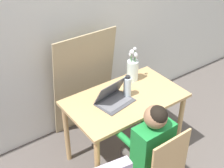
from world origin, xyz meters
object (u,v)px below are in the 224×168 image
Objects in this scene: laptop at (113,97)px; flower_vase at (133,69)px; water_bottle at (127,87)px; person_seated at (149,143)px.

laptop is 0.44m from flower_vase.
flower_vase is 0.29m from water_bottle.
water_bottle is (-0.22, -0.19, -0.02)m from flower_vase.
water_bottle reaches higher than laptop.
flower_vase is at bearing 17.36° from laptop.
flower_vase is (0.41, 0.73, 0.20)m from person_seated.
flower_vase reaches higher than water_bottle.
laptop is 0.17m from water_bottle.
water_bottle is (0.20, 0.54, 0.18)m from person_seated.
laptop is at bearing -94.20° from person_seated.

